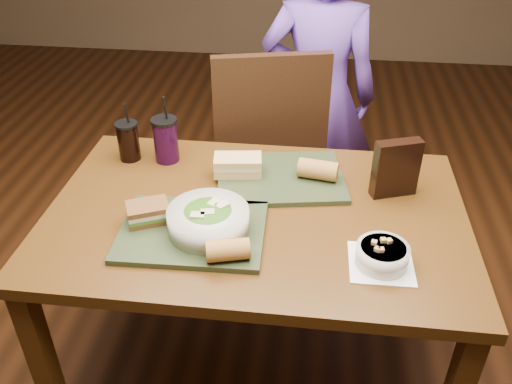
% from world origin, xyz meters
% --- Properties ---
extents(ground, '(6.00, 6.00, 0.00)m').
position_xyz_m(ground, '(0.00, 0.00, 0.00)').
color(ground, '#381C0B').
rests_on(ground, ground).
extents(dining_table, '(1.30, 0.85, 0.75)m').
position_xyz_m(dining_table, '(0.00, 0.00, 0.66)').
color(dining_table, '#4A2C0E').
rests_on(dining_table, ground).
extents(chair_far, '(0.55, 0.56, 1.05)m').
position_xyz_m(chair_far, '(-0.01, 0.68, 0.58)').
color(chair_far, black).
rests_on(chair_far, ground).
extents(diner, '(0.55, 0.37, 1.45)m').
position_xyz_m(diner, '(0.17, 0.95, 0.73)').
color(diner, '#613CA5').
rests_on(diner, ground).
extents(tray_near, '(0.43, 0.33, 0.02)m').
position_xyz_m(tray_near, '(-0.17, -0.14, 0.76)').
color(tray_near, '#28331C').
rests_on(tray_near, dining_table).
extents(tray_far, '(0.47, 0.39, 0.02)m').
position_xyz_m(tray_far, '(0.06, 0.19, 0.76)').
color(tray_far, '#28331C').
rests_on(tray_far, dining_table).
extents(salad_bowl, '(0.24, 0.24, 0.08)m').
position_xyz_m(salad_bowl, '(-0.12, -0.14, 0.81)').
color(salad_bowl, silver).
rests_on(salad_bowl, tray_near).
extents(soup_bowl, '(0.18, 0.18, 0.07)m').
position_xyz_m(soup_bowl, '(0.37, -0.21, 0.78)').
color(soup_bowl, white).
rests_on(soup_bowl, dining_table).
extents(sandwich_near, '(0.14, 0.13, 0.06)m').
position_xyz_m(sandwich_near, '(-0.31, -0.11, 0.80)').
color(sandwich_near, '#593819').
rests_on(sandwich_near, tray_near).
extents(sandwich_far, '(0.17, 0.11, 0.06)m').
position_xyz_m(sandwich_far, '(-0.08, 0.18, 0.80)').
color(sandwich_far, tan).
rests_on(sandwich_far, tray_far).
extents(baguette_near, '(0.13, 0.09, 0.06)m').
position_xyz_m(baguette_near, '(-0.05, -0.25, 0.80)').
color(baguette_near, '#AD7533').
rests_on(baguette_near, tray_near).
extents(baguette_far, '(0.14, 0.09, 0.07)m').
position_xyz_m(baguette_far, '(0.18, 0.19, 0.80)').
color(baguette_far, '#AD7533').
rests_on(baguette_far, tray_far).
extents(cup_cola, '(0.08, 0.08, 0.22)m').
position_xyz_m(cup_cola, '(-0.49, 0.27, 0.82)').
color(cup_cola, black).
rests_on(cup_cola, dining_table).
extents(cup_berry, '(0.09, 0.09, 0.25)m').
position_xyz_m(cup_berry, '(-0.35, 0.27, 0.83)').
color(cup_berry, black).
rests_on(cup_berry, dining_table).
extents(chip_bag, '(0.15, 0.09, 0.19)m').
position_xyz_m(chip_bag, '(0.43, 0.15, 0.85)').
color(chip_bag, black).
rests_on(chip_bag, dining_table).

